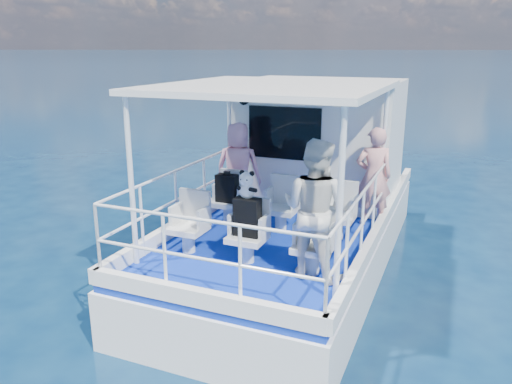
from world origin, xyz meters
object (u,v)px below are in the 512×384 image
Objects in this scene: passenger_port_fwd at (238,168)px; panda at (247,184)px; passenger_stbd_aft at (314,209)px; backpack_center at (247,217)px.

passenger_port_fwd is 2.10m from panda.
passenger_stbd_aft reaches higher than panda.
passenger_stbd_aft is at bearing -3.03° from backpack_center.
panda is (0.97, -1.84, 0.28)m from passenger_port_fwd.
passenger_port_fwd is 0.90× the size of passenger_stbd_aft.
passenger_port_fwd reaches higher than backpack_center.
backpack_center is at bearing -56.51° from panda.
panda is at bearing 6.19° from passenger_stbd_aft.
passenger_port_fwd is 2.11m from backpack_center.
panda is at bearing 123.49° from backpack_center.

